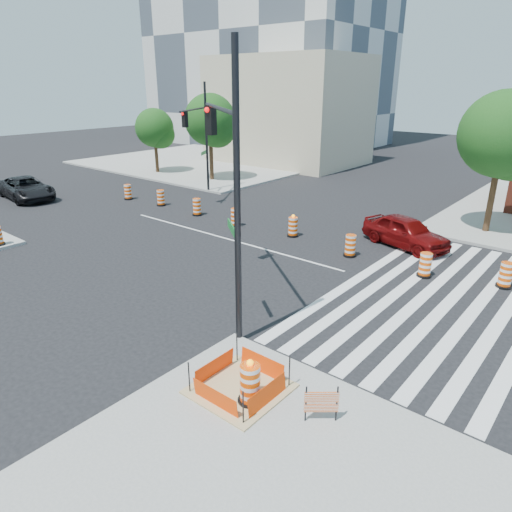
% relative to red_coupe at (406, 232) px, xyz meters
% --- Properties ---
extents(ground, '(120.00, 120.00, 0.00)m').
position_rel_red_coupe_xyz_m(ground, '(-7.65, -4.71, -0.76)').
color(ground, black).
rests_on(ground, ground).
extents(sidewalk_nw, '(22.00, 22.00, 0.15)m').
position_rel_red_coupe_xyz_m(sidewalk_nw, '(-25.65, 13.29, -0.68)').
color(sidewalk_nw, gray).
rests_on(sidewalk_nw, ground).
extents(crosswalk_east, '(6.75, 13.50, 0.01)m').
position_rel_red_coupe_xyz_m(crosswalk_east, '(3.30, -4.71, -0.75)').
color(crosswalk_east, silver).
rests_on(crosswalk_east, ground).
extents(lane_centerline, '(14.00, 0.12, 0.01)m').
position_rel_red_coupe_xyz_m(lane_centerline, '(-7.65, -4.71, -0.75)').
color(lane_centerline, silver).
rests_on(lane_centerline, ground).
extents(excavation_pit, '(2.20, 2.20, 0.90)m').
position_rel_red_coupe_xyz_m(excavation_pit, '(1.35, -13.71, -0.53)').
color(excavation_pit, tan).
rests_on(excavation_pit, ground).
extents(beige_midrise, '(14.00, 10.00, 10.00)m').
position_rel_red_coupe_xyz_m(beige_midrise, '(-19.65, 17.29, 4.24)').
color(beige_midrise, '#BFB392').
rests_on(beige_midrise, ground).
extents(red_coupe, '(4.76, 3.00, 1.51)m').
position_rel_red_coupe_xyz_m(red_coupe, '(0.00, 0.00, 0.00)').
color(red_coupe, '#5E0808').
rests_on(red_coupe, ground).
extents(dark_suv, '(5.65, 3.11, 1.50)m').
position_rel_red_coupe_xyz_m(dark_suv, '(-24.09, -7.15, -0.01)').
color(dark_suv, black).
rests_on(dark_suv, ground).
extents(signal_pole_se, '(5.17, 4.09, 8.53)m').
position_rel_red_coupe_xyz_m(signal_pole_se, '(-1.81, -10.66, 4.46)').
color(signal_pole_se, black).
rests_on(signal_pole_se, ground).
extents(signal_pole_nw, '(2.97, 4.96, 7.48)m').
position_rel_red_coupe_xyz_m(signal_pole_nw, '(-15.26, 1.10, 3.84)').
color(signal_pole_nw, black).
rests_on(signal_pole_nw, ground).
extents(pit_drum, '(0.62, 0.62, 1.23)m').
position_rel_red_coupe_xyz_m(pit_drum, '(1.88, -13.93, -0.10)').
color(pit_drum, black).
rests_on(pit_drum, ground).
extents(barricade, '(0.64, 0.54, 0.94)m').
position_rel_red_coupe_xyz_m(barricade, '(3.55, -13.37, -0.09)').
color(barricade, '#E74A04').
rests_on(barricade, ground).
extents(tree_north_a, '(3.30, 3.28, 5.57)m').
position_rel_red_coupe_xyz_m(tree_north_a, '(-24.64, 4.73, 2.98)').
color(tree_north_a, '#382314').
rests_on(tree_north_a, ground).
extents(tree_north_b, '(4.03, 4.03, 6.85)m').
position_rel_red_coupe_xyz_m(tree_north_b, '(-18.60, 5.48, 3.84)').
color(tree_north_b, '#382314').
rests_on(tree_north_b, ground).
extents(tree_north_c, '(4.29, 4.29, 7.30)m').
position_rel_red_coupe_xyz_m(tree_north_c, '(2.55, 4.82, 4.14)').
color(tree_north_c, '#382314').
rests_on(tree_north_c, ground).
extents(median_drum_0, '(0.60, 0.60, 1.02)m').
position_rel_red_coupe_xyz_m(median_drum_0, '(-18.60, -2.77, -0.28)').
color(median_drum_0, black).
rests_on(median_drum_0, ground).
extents(median_drum_1, '(0.60, 0.60, 1.02)m').
position_rel_red_coupe_xyz_m(median_drum_1, '(-15.51, -2.43, -0.28)').
color(median_drum_1, black).
rests_on(median_drum_1, ground).
extents(median_drum_2, '(0.60, 0.60, 1.02)m').
position_rel_red_coupe_xyz_m(median_drum_2, '(-11.98, -2.56, -0.28)').
color(median_drum_2, black).
rests_on(median_drum_2, ground).
extents(median_drum_3, '(0.60, 0.60, 1.02)m').
position_rel_red_coupe_xyz_m(median_drum_3, '(-8.66, -2.78, -0.28)').
color(median_drum_3, black).
rests_on(median_drum_3, ground).
extents(median_drum_4, '(0.60, 0.60, 1.18)m').
position_rel_red_coupe_xyz_m(median_drum_4, '(-5.13, -2.20, -0.27)').
color(median_drum_4, black).
rests_on(median_drum_4, ground).
extents(median_drum_5, '(0.60, 0.60, 1.02)m').
position_rel_red_coupe_xyz_m(median_drum_5, '(-1.40, -2.92, -0.28)').
color(median_drum_5, black).
rests_on(median_drum_5, ground).
extents(median_drum_6, '(0.60, 0.60, 1.02)m').
position_rel_red_coupe_xyz_m(median_drum_6, '(2.15, -3.09, -0.28)').
color(median_drum_6, black).
rests_on(median_drum_6, ground).
extents(median_drum_7, '(0.60, 0.60, 1.02)m').
position_rel_red_coupe_xyz_m(median_drum_7, '(4.96, -2.15, -0.28)').
color(median_drum_7, black).
rests_on(median_drum_7, ground).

